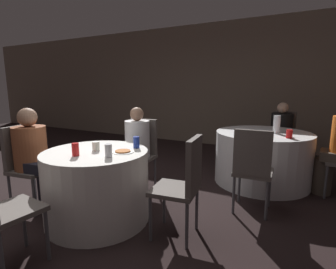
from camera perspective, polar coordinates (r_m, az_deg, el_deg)
The scene contains 19 objects.
ground_plane at distance 3.16m, azimuth -17.68°, elevation -16.05°, with size 16.00×16.00×0.00m, color black.
wall_back at distance 6.34m, azimuth 9.19°, elevation 10.49°, with size 16.00×0.06×2.80m.
table_near at distance 2.85m, azimuth -15.17°, elevation -10.73°, with size 1.06×1.06×0.74m.
table_far at distance 4.04m, azimuth 19.80°, elevation -4.72°, with size 1.33×1.33×0.74m.
chair_near_west at distance 3.40m, azimuth -28.71°, elevation -4.77°, with size 0.46×0.46×0.95m.
chair_near_north at distance 3.55m, azimuth -5.88°, elevation -2.92°, with size 0.43×0.44×0.95m.
chair_near_east at distance 2.38m, azimuth 3.68°, elevation -9.62°, with size 0.45×0.45×0.95m.
chair_far_north at distance 5.02m, azimuth 23.59°, elevation 0.21°, with size 0.45×0.46×0.95m.
chair_far_south at distance 2.95m, azimuth 17.95°, elevation -6.17°, with size 0.42×0.42×0.95m.
person_black_shirt at distance 4.86m, azimuth 23.14°, elevation 0.01°, with size 0.38×0.51×1.11m.
person_floral_shirt at distance 3.28m, azimuth -26.79°, elevation -4.65°, with size 0.51×0.38×1.15m.
person_white_shirt at distance 3.40m, azimuth -7.29°, elevation -3.56°, with size 0.34×0.50×1.12m.
pizza_plate_near at distance 2.64m, azimuth -9.80°, elevation -3.67°, with size 0.21×0.21×0.02m.
soda_can_red at distance 2.60m, azimuth -19.50°, elevation -3.10°, with size 0.07×0.07×0.12m.
soda_can_blue at distance 2.79m, azimuth -6.91°, elevation -1.70°, with size 0.07×0.07×0.12m.
soda_can_silver at distance 2.47m, azimuth -12.84°, elevation -3.45°, with size 0.07×0.07×0.12m.
cup_near at distance 2.76m, azimuth -15.43°, elevation -2.44°, with size 0.07×0.07×0.09m.
bottle_far at distance 3.91m, azimuth 22.59°, elevation 2.03°, with size 0.09×0.09×0.25m.
cup_far at distance 3.63m, azimuth 24.90°, elevation 0.11°, with size 0.08×0.08×0.11m.
Camera 1 is at (2.08, -1.93, 1.38)m, focal length 28.00 mm.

